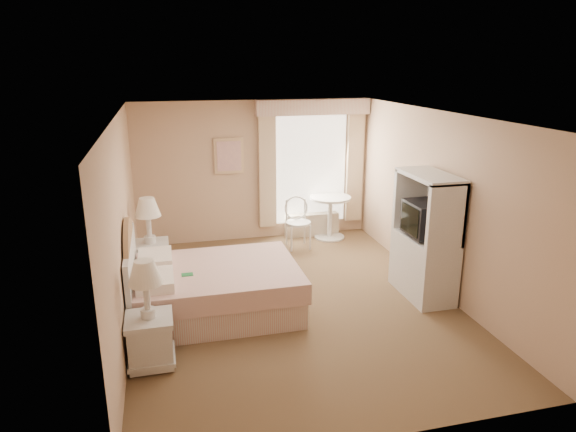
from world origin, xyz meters
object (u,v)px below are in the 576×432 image
object	(u,v)px
nightstand_far	(151,251)
cafe_chair	(297,218)
armoire	(425,246)
round_table	(330,210)
bed	(209,288)
nightstand_near	(149,327)

from	to	relation	value
nightstand_far	cafe_chair	distance (m)	2.64
nightstand_far	armoire	size ratio (longest dim) A/B	0.73
nightstand_far	round_table	size ratio (longest dim) A/B	1.60
nightstand_far	cafe_chair	world-z (taller)	nightstand_far
bed	armoire	world-z (taller)	armoire
bed	armoire	distance (m)	2.96
nightstand_far	armoire	xyz separation A→B (m)	(3.65, -1.38, 0.24)
bed	armoire	size ratio (longest dim) A/B	1.22
nightstand_near	bed	bearing A→B (deg)	56.28
bed	nightstand_near	xyz separation A→B (m)	(-0.72, -1.08, 0.10)
nightstand_near	nightstand_far	world-z (taller)	nightstand_far
bed	round_table	bearing A→B (deg)	44.79
bed	cafe_chair	distance (m)	2.76
nightstand_far	armoire	distance (m)	3.91
bed	cafe_chair	bearing A→B (deg)	50.57
nightstand_near	armoire	distance (m)	3.77
round_table	nightstand_near	bearing A→B (deg)	-132.08
nightstand_near	armoire	size ratio (longest dim) A/B	0.68
cafe_chair	round_table	bearing A→B (deg)	22.48
armoire	round_table	bearing A→B (deg)	100.53
nightstand_far	round_table	bearing A→B (deg)	21.35
nightstand_near	armoire	bearing A→B (deg)	13.73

